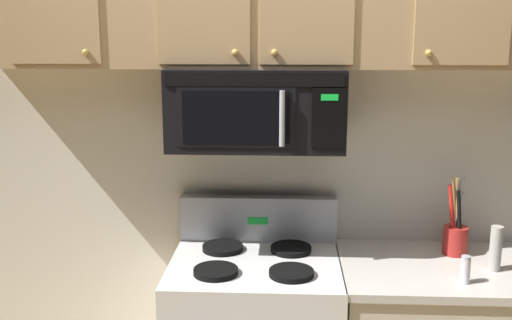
{
  "coord_description": "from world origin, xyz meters",
  "views": [
    {
      "loc": [
        0.13,
        -2.08,
        1.92
      ],
      "look_at": [
        0.0,
        0.49,
        1.35
      ],
      "focal_mm": 42.08,
      "sensor_mm": 36.0,
      "label": 1
    }
  ],
  "objects_px": {
    "utensil_crock_red": "(455,233)",
    "salt_shaker": "(465,270)",
    "pepper_mill": "(496,248)",
    "over_range_microwave": "(257,108)"
  },
  "relations": [
    {
      "from": "utensil_crock_red",
      "to": "salt_shaker",
      "type": "xyz_separation_m",
      "value": [
        -0.04,
        -0.33,
        -0.04
      ]
    },
    {
      "from": "utensil_crock_red",
      "to": "salt_shaker",
      "type": "relative_size",
      "value": 3.15
    },
    {
      "from": "utensil_crock_red",
      "to": "salt_shaker",
      "type": "distance_m",
      "value": 0.33
    },
    {
      "from": "salt_shaker",
      "to": "utensil_crock_red",
      "type": "bearing_deg",
      "value": 82.17
    },
    {
      "from": "pepper_mill",
      "to": "over_range_microwave",
      "type": "bearing_deg",
      "value": 171.25
    },
    {
      "from": "utensil_crock_red",
      "to": "pepper_mill",
      "type": "bearing_deg",
      "value": -57.09
    },
    {
      "from": "over_range_microwave",
      "to": "salt_shaker",
      "type": "bearing_deg",
      "value": -19.13
    },
    {
      "from": "utensil_crock_red",
      "to": "pepper_mill",
      "type": "distance_m",
      "value": 0.22
    },
    {
      "from": "over_range_microwave",
      "to": "utensil_crock_red",
      "type": "bearing_deg",
      "value": 1.67
    },
    {
      "from": "utensil_crock_red",
      "to": "pepper_mill",
      "type": "height_order",
      "value": "utensil_crock_red"
    }
  ]
}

